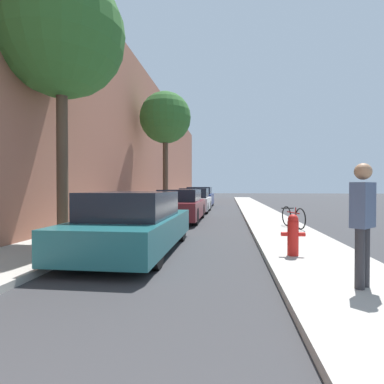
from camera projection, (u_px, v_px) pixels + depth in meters
name	position (u px, v px, depth m)	size (l,w,h in m)	color
ground_plane	(206.00, 216.00, 15.72)	(120.00, 120.00, 0.00)	#333335
sidewalk_left	(151.00, 214.00, 16.07)	(2.00, 52.00, 0.12)	#ADA89E
sidewalk_right	(263.00, 215.00, 15.37)	(2.00, 52.00, 0.12)	#ADA89E
building_facade_left	(126.00, 134.00, 16.17)	(0.70, 52.00, 8.62)	#9E604C
parked_car_teal	(134.00, 223.00, 6.92)	(1.86, 4.67, 1.36)	black
parked_car_maroon	(181.00, 206.00, 13.16)	(1.76, 4.54, 1.37)	black
parked_car_white	(195.00, 201.00, 18.10)	(1.76, 3.92, 1.41)	black
parked_car_navy	(200.00, 197.00, 23.02)	(1.91, 4.63, 1.49)	black
street_tree_near	(61.00, 35.00, 7.71)	(3.18, 3.18, 6.82)	#4C3A2B
street_tree_far	(165.00, 118.00, 16.59)	(2.78, 2.78, 6.53)	#4C3A2B
fire_hydrant	(293.00, 234.00, 6.01)	(0.46, 0.21, 0.81)	red
pedestrian	(363.00, 216.00, 4.07)	(0.41, 0.42, 1.67)	#2D2D33
bicycle	(293.00, 217.00, 10.17)	(0.56, 1.64, 0.69)	black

